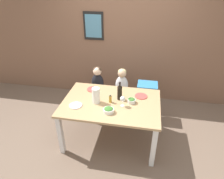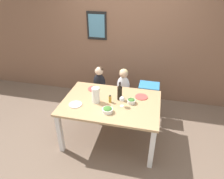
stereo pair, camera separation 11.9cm
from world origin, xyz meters
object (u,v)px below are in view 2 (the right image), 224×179
at_px(salad_bowl_large, 108,110).
at_px(salad_bowl_small, 131,101).
at_px(person_child_left, 99,79).
at_px(chair_far_center, 123,97).
at_px(dinner_plate_back_left, 94,89).
at_px(dinner_plate_back_right, 141,97).
at_px(chair_right_highchair, 149,92).
at_px(dinner_plate_front_left, 75,104).
at_px(chair_far_left, 100,94).
at_px(person_child_center, 123,81).
at_px(wine_bottle, 120,93).
at_px(paper_towel_roll, 96,95).
at_px(wine_glass_near, 122,99).

bearing_deg(salad_bowl_large, salad_bowl_small, 46.02).
bearing_deg(person_child_left, chair_far_center, -0.15).
bearing_deg(dinner_plate_back_left, dinner_plate_back_right, -5.05).
bearing_deg(chair_right_highchair, dinner_plate_front_left, -137.28).
height_order(salad_bowl_small, dinner_plate_front_left, salad_bowl_small).
bearing_deg(person_child_left, chair_right_highchair, -0.07).
height_order(person_child_left, dinner_plate_front_left, person_child_left).
distance_m(salad_bowl_small, dinner_plate_front_left, 0.86).
xyz_separation_m(chair_far_left, person_child_center, (0.48, 0.00, 0.34)).
height_order(person_child_left, salad_bowl_small, person_child_left).
relative_size(person_child_center, dinner_plate_back_right, 2.56).
distance_m(person_child_left, wine_bottle, 0.87).
bearing_deg(person_child_center, chair_far_left, -179.85).
distance_m(person_child_center, paper_towel_roll, 0.89).
bearing_deg(chair_far_center, chair_right_highchair, -0.00).
xyz_separation_m(person_child_left, wine_bottle, (0.54, -0.67, 0.15)).
xyz_separation_m(wine_bottle, salad_bowl_large, (-0.10, -0.37, -0.08)).
xyz_separation_m(salad_bowl_small, dinner_plate_back_left, (-0.70, 0.28, -0.03)).
relative_size(chair_right_highchair, wine_bottle, 2.30).
distance_m(salad_bowl_small, dinner_plate_back_left, 0.75).
height_order(chair_far_center, salad_bowl_large, salad_bowl_large).
relative_size(chair_far_left, paper_towel_roll, 1.79).
relative_size(chair_far_left, salad_bowl_small, 3.53).
xyz_separation_m(salad_bowl_large, dinner_plate_front_left, (-0.53, 0.07, -0.03)).
xyz_separation_m(wine_glass_near, salad_bowl_small, (0.13, 0.11, -0.08)).
height_order(chair_right_highchair, salad_bowl_large, salad_bowl_large).
distance_m(chair_far_left, dinner_plate_front_left, 1.05).
bearing_deg(chair_far_center, chair_far_left, 180.00).
relative_size(person_child_center, salad_bowl_small, 4.06).
relative_size(dinner_plate_back_left, dinner_plate_back_right, 1.00).
xyz_separation_m(chair_far_center, person_child_left, (-0.48, 0.00, 0.34)).
xyz_separation_m(chair_far_left, dinner_plate_back_right, (0.87, -0.53, 0.37)).
height_order(wine_bottle, wine_glass_near, wine_bottle).
xyz_separation_m(chair_right_highchair, salad_bowl_large, (-0.53, -1.04, 0.24)).
relative_size(chair_far_center, dinner_plate_front_left, 2.22).
bearing_deg(chair_far_left, wine_glass_near, -54.37).
height_order(salad_bowl_small, dinner_plate_back_right, salad_bowl_small).
relative_size(paper_towel_roll, salad_bowl_large, 1.62).
distance_m(paper_towel_roll, dinner_plate_back_right, 0.75).
height_order(paper_towel_roll, dinner_plate_back_left, paper_towel_roll).
height_order(chair_far_center, dinner_plate_back_right, dinner_plate_back_right).
height_order(wine_bottle, paper_towel_roll, wine_bottle).
bearing_deg(salad_bowl_large, person_child_center, 87.58).
distance_m(wine_bottle, dinner_plate_front_left, 0.71).
bearing_deg(dinner_plate_back_right, chair_far_left, 148.78).
bearing_deg(chair_far_left, person_child_center, 0.15).
relative_size(dinner_plate_front_left, dinner_plate_back_left, 1.00).
height_order(dinner_plate_front_left, dinner_plate_back_left, same).
distance_m(person_child_center, dinner_plate_front_left, 1.13).
height_order(wine_glass_near, salad_bowl_small, wine_glass_near).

